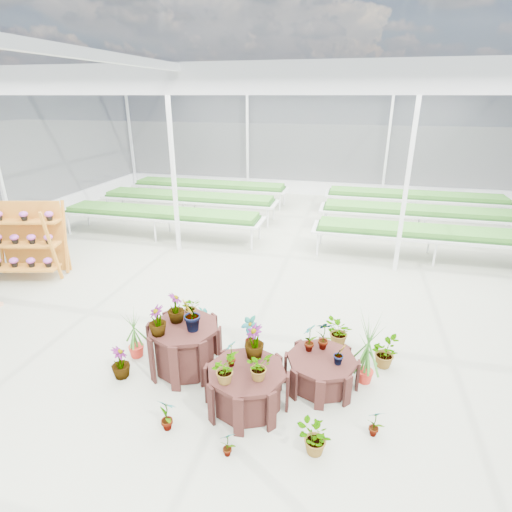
% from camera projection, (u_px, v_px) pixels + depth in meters
% --- Properties ---
extents(ground_plane, '(24.00, 24.00, 0.00)m').
position_uv_depth(ground_plane, '(241.00, 340.00, 7.38)').
color(ground_plane, gray).
rests_on(ground_plane, ground).
extents(greenhouse_shell, '(18.00, 24.00, 4.50)m').
position_uv_depth(greenhouse_shell, '(239.00, 223.00, 6.54)').
color(greenhouse_shell, white).
rests_on(greenhouse_shell, ground).
extents(steel_frame, '(18.00, 24.00, 4.50)m').
position_uv_depth(steel_frame, '(239.00, 223.00, 6.54)').
color(steel_frame, silver).
rests_on(steel_frame, ground).
extents(nursery_benches, '(16.00, 7.00, 0.84)m').
position_uv_depth(nursery_benches, '(298.00, 214.00, 13.70)').
color(nursery_benches, silver).
rests_on(nursery_benches, ground).
extents(plinth_tall, '(1.31, 1.31, 0.79)m').
position_uv_depth(plinth_tall, '(185.00, 347.00, 6.49)').
color(plinth_tall, '#351714').
rests_on(plinth_tall, ground).
extents(plinth_mid, '(1.26, 1.26, 0.62)m').
position_uv_depth(plinth_mid, '(247.00, 388.00, 5.71)').
color(plinth_mid, '#351714').
rests_on(plinth_mid, ground).
extents(plinth_low, '(1.17, 1.17, 0.50)m').
position_uv_depth(plinth_low, '(321.00, 371.00, 6.15)').
color(plinth_low, '#351714').
rests_on(plinth_low, ground).
extents(shelf_rack, '(1.89, 1.30, 1.82)m').
position_uv_depth(shelf_rack, '(25.00, 242.00, 9.63)').
color(shelf_rack, '#B76E1F').
rests_on(shelf_rack, ground).
extents(nursery_plants, '(4.53, 3.14, 1.38)m').
position_uv_depth(nursery_plants, '(261.00, 346.00, 6.27)').
color(nursery_plants, '#357125').
rests_on(nursery_plants, ground).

